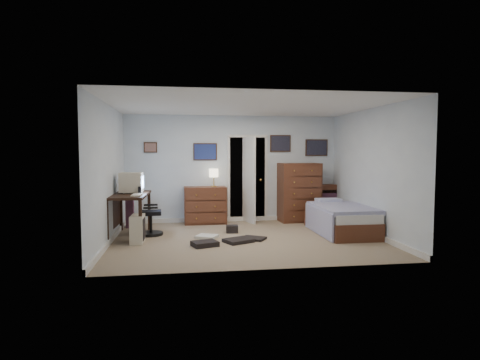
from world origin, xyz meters
The scene contains 15 objects.
floor centered at (0.00, 0.00, -0.01)m, with size 5.00×4.00×0.02m, color tan.
computer_desk centered at (-2.30, 0.53, 0.65)m, with size 0.72×1.47×0.84m.
crt_monitor centered at (-2.18, 0.67, 1.05)m, with size 0.45×0.42×0.40m.
keyboard centered at (-2.02, 0.17, 0.85)m, with size 0.17×0.45×0.03m, color beige.
pc_tower centered at (-2.00, -0.03, 0.25)m, with size 0.25×0.48×0.50m.
office_chair centered at (-1.87, 0.62, 0.38)m, with size 0.50×0.50×0.98m.
media_stack centered at (-2.32, 1.48, 0.40)m, with size 0.16×0.16×0.81m, color maroon.
low_dresser centered at (-0.67, 1.77, 0.42)m, with size 0.95×0.48×0.85m, color brown.
table_lamp centered at (-0.47, 1.77, 1.15)m, with size 0.22×0.22×0.41m.
doorway centered at (0.35, 2.27, 1.00)m, with size 0.96×1.12×2.05m.
tall_dresser centered at (1.56, 1.75, 0.69)m, with size 0.94×0.55×1.38m, color brown.
headboard_bookcase centered at (2.39, 1.86, 0.46)m, with size 0.96×0.26×0.86m.
bed centered at (1.99, 0.30, 0.29)m, with size 1.03×1.90×0.62m.
wall_posters centered at (0.57, 1.98, 1.75)m, with size 4.38×0.04×0.60m.
floor_clutter centered at (-0.40, -0.09, 0.04)m, with size 1.46×1.43×0.15m.
Camera 1 is at (-1.19, -7.40, 1.64)m, focal length 30.00 mm.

